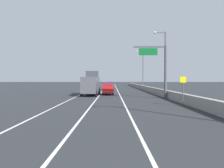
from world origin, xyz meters
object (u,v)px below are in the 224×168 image
at_px(car_blue_0, 110,86).
at_px(overhead_sign_gantry, 161,65).
at_px(lamp_post_right_third, 143,67).
at_px(speed_advisory_sign, 184,89).
at_px(car_white_2, 97,87).
at_px(car_red_1, 109,89).
at_px(box_truck, 92,84).
at_px(lamp_post_right_second, 165,59).

bearing_deg(car_blue_0, overhead_sign_gantry, -73.96).
bearing_deg(lamp_post_right_third, overhead_sign_gantry, -93.32).
height_order(speed_advisory_sign, lamp_post_right_third, lamp_post_right_third).
relative_size(speed_advisory_sign, car_white_2, 0.63).
bearing_deg(car_red_1, box_truck, -148.63).
distance_m(lamp_post_right_second, lamp_post_right_third, 25.86).
distance_m(speed_advisory_sign, lamp_post_right_third, 41.36).
bearing_deg(car_red_1, overhead_sign_gantry, -47.77).
distance_m(lamp_post_right_third, car_blue_0, 12.51).
bearing_deg(car_red_1, lamp_post_right_second, -9.90).
bearing_deg(box_truck, lamp_post_right_second, 0.24).
bearing_deg(lamp_post_right_second, car_white_2, 129.57).
xyz_separation_m(overhead_sign_gantry, car_white_2, (-10.70, 22.04, -3.78)).
distance_m(car_white_2, box_truck, 15.50).
bearing_deg(speed_advisory_sign, car_red_1, 115.25).
relative_size(car_white_2, box_truck, 0.61).
relative_size(speed_advisory_sign, car_red_1, 0.67).
xyz_separation_m(lamp_post_right_third, box_truck, (-12.24, -25.91, -4.30)).
bearing_deg(lamp_post_right_second, speed_advisory_sign, -96.00).
distance_m(overhead_sign_gantry, car_white_2, 24.79).
bearing_deg(lamp_post_right_third, car_red_1, -111.27).
distance_m(speed_advisory_sign, car_white_2, 32.63).
distance_m(overhead_sign_gantry, lamp_post_right_second, 7.09).
height_order(overhead_sign_gantry, speed_advisory_sign, overhead_sign_gantry).
distance_m(car_blue_0, car_red_1, 17.66).
bearing_deg(car_red_1, car_blue_0, 89.77).
height_order(overhead_sign_gantry, car_white_2, overhead_sign_gantry).
distance_m(lamp_post_right_second, car_white_2, 20.68).
relative_size(lamp_post_right_third, box_truck, 1.39).
bearing_deg(speed_advisory_sign, lamp_post_right_third, 87.99).
bearing_deg(car_blue_0, lamp_post_right_third, 34.94).
xyz_separation_m(speed_advisory_sign, lamp_post_right_second, (1.60, 15.24, 4.45)).
distance_m(overhead_sign_gantry, lamp_post_right_third, 32.57).
bearing_deg(car_white_2, car_blue_0, 50.42).
relative_size(lamp_post_right_third, car_white_2, 2.27).
bearing_deg(car_red_1, car_white_2, 102.96).
xyz_separation_m(lamp_post_right_third, car_blue_0, (-9.34, -6.53, -5.16)).
height_order(overhead_sign_gantry, car_blue_0, overhead_sign_gantry).
distance_m(car_blue_0, car_white_2, 5.08).
bearing_deg(car_red_1, lamp_post_right_third, 68.73).
relative_size(car_blue_0, car_white_2, 0.89).
relative_size(car_blue_0, box_truck, 0.54).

